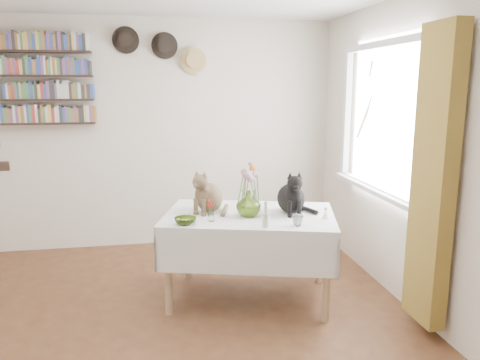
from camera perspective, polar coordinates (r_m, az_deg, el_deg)
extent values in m
cube|color=brown|center=(3.49, -9.64, -19.78)|extent=(4.04, 4.54, 0.04)
cube|color=silver|center=(5.29, -10.51, 5.46)|extent=(4.04, 0.04, 2.54)
cube|color=silver|center=(3.65, 23.21, 2.11)|extent=(0.04, 4.54, 2.54)
cube|color=white|center=(4.28, 17.01, 7.15)|extent=(0.01, 1.40, 1.20)
cube|color=white|center=(4.29, 17.51, 15.57)|extent=(0.06, 1.52, 0.06)
cube|color=white|center=(4.37, 16.53, -1.11)|extent=(0.06, 1.52, 0.06)
cube|color=white|center=(3.65, 22.26, 6.15)|extent=(0.06, 0.06, 1.20)
cube|color=white|center=(4.94, 13.12, 7.86)|extent=(0.06, 0.06, 1.20)
cube|color=white|center=(4.35, 16.18, -1.12)|extent=(0.12, 1.50, 0.04)
cube|color=brown|center=(3.50, 22.52, 0.14)|extent=(0.12, 0.38, 2.10)
cube|color=white|center=(3.89, 1.19, -4.55)|extent=(1.57, 1.23, 0.06)
cylinder|color=tan|center=(3.76, -8.77, -11.23)|extent=(0.06, 0.06, 0.68)
cylinder|color=tan|center=(3.68, 10.51, -11.85)|extent=(0.06, 0.06, 0.68)
cylinder|color=tan|center=(4.43, -6.49, -7.64)|extent=(0.06, 0.06, 0.68)
cylinder|color=tan|center=(4.35, 9.66, -8.07)|extent=(0.06, 0.06, 0.68)
imported|color=#86AB39|center=(3.78, 1.05, -2.89)|extent=(0.22, 0.22, 0.21)
imported|color=#86AB39|center=(3.61, -6.67, -4.97)|extent=(0.21, 0.21, 0.05)
imported|color=white|center=(3.57, 7.03, -4.91)|extent=(0.11, 0.11, 0.08)
cylinder|color=white|center=(3.51, 3.13, -4.91)|extent=(0.06, 0.06, 0.11)
cylinder|color=white|center=(3.48, 3.15, -3.34)|extent=(0.02, 0.02, 0.09)
cylinder|color=white|center=(3.67, -3.55, -4.41)|extent=(0.05, 0.05, 0.08)
cone|color=white|center=(3.79, 10.38, -4.14)|extent=(0.05, 0.05, 0.07)
sphere|color=beige|center=(3.78, 10.41, -3.48)|extent=(0.03, 0.03, 0.03)
cylinder|color=#4C7233|center=(3.77, 0.58, -1.47)|extent=(0.01, 0.01, 0.30)
sphere|color=pink|center=(3.73, 0.58, 0.77)|extent=(0.07, 0.07, 0.07)
cylinder|color=#4C7233|center=(3.75, 1.72, -1.83)|extent=(0.01, 0.01, 0.26)
sphere|color=pink|center=(3.73, 1.73, 0.12)|extent=(0.06, 0.06, 0.06)
cylinder|color=#4C7233|center=(3.80, 1.86, -1.06)|extent=(0.01, 0.01, 0.34)
sphere|color=orange|center=(3.76, 1.87, 1.47)|extent=(0.06, 0.06, 0.06)
cylinder|color=#4C7233|center=(3.79, 0.05, -1.32)|extent=(0.01, 0.01, 0.31)
sphere|color=orange|center=(3.76, 0.05, 0.99)|extent=(0.05, 0.05, 0.05)
cylinder|color=#4C7233|center=(3.80, 0.91, -0.81)|extent=(0.01, 0.01, 0.37)
sphere|color=#999E93|center=(3.77, 0.92, 1.94)|extent=(0.04, 0.04, 0.04)
cylinder|color=#4C7233|center=(3.72, 0.40, -1.39)|extent=(0.01, 0.01, 0.33)
sphere|color=#999E93|center=(3.69, 0.40, 1.11)|extent=(0.04, 0.04, 0.04)
cylinder|color=#4C7233|center=(3.74, 2.23, -1.65)|extent=(0.01, 0.01, 0.29)
sphere|color=#999E93|center=(3.71, 2.25, 0.53)|extent=(0.04, 0.04, 0.04)
cube|color=black|center=(5.29, -22.65, 6.41)|extent=(1.00, 0.16, 0.02)
cube|color=black|center=(5.27, -22.85, 9.00)|extent=(1.00, 0.16, 0.02)
cube|color=black|center=(5.27, -23.05, 11.60)|extent=(1.00, 0.16, 0.02)
cube|color=black|center=(5.28, -23.26, 14.20)|extent=(1.00, 0.16, 0.02)
cylinder|color=black|center=(5.23, -13.77, 16.24)|extent=(0.28, 0.02, 0.28)
cylinder|color=black|center=(5.19, -13.80, 16.28)|extent=(0.16, 0.08, 0.16)
cylinder|color=black|center=(5.22, -9.19, 15.87)|extent=(0.28, 0.02, 0.28)
cylinder|color=black|center=(5.18, -9.18, 15.91)|extent=(0.16, 0.08, 0.16)
cylinder|color=tan|center=(5.23, -5.75, 14.30)|extent=(0.28, 0.02, 0.28)
cylinder|color=tan|center=(5.19, -5.71, 14.33)|extent=(0.16, 0.08, 0.16)
cube|color=#38281E|center=(5.53, -27.20, 1.50)|extent=(0.18, 0.02, 0.10)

